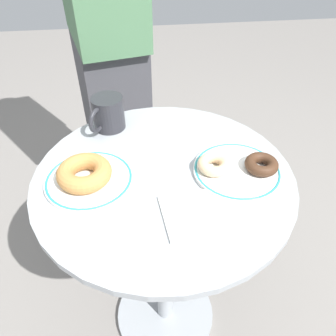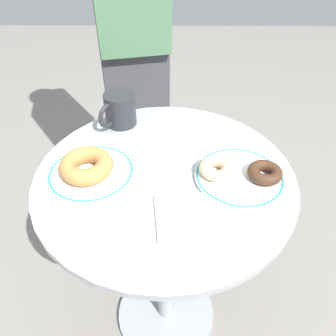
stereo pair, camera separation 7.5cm
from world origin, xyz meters
TOP-DOWN VIEW (x-y plane):
  - ground_plane at (0.00, 0.00)m, footprint 7.00×7.00m
  - cafe_table at (0.00, 0.00)m, footprint 0.63×0.63m
  - plate_left at (-0.18, -0.01)m, footprint 0.21×0.21m
  - plate_right at (0.18, -0.02)m, footprint 0.21×0.21m
  - donut_old_fashioned at (-0.18, -0.01)m, footprint 0.18×0.18m
  - donut_chocolate at (0.23, -0.02)m, footprint 0.09×0.09m
  - donut_glazed at (0.12, -0.01)m, footprint 0.09×0.09m
  - paper_napkin at (0.04, -0.14)m, footprint 0.12×0.14m
  - coffee_mug at (-0.13, 0.22)m, footprint 0.10×0.12m
  - person_figure at (-0.13, 0.59)m, footprint 0.30×0.43m

SIDE VIEW (x-z plane):
  - ground_plane at x=0.00m, z-range -0.02..0.00m
  - cafe_table at x=0.00m, z-range 0.11..0.85m
  - paper_napkin at x=0.04m, z-range 0.74..0.75m
  - plate_left at x=-0.18m, z-range 0.74..0.75m
  - plate_right at x=0.18m, z-range 0.74..0.75m
  - donut_chocolate at x=0.23m, z-range 0.75..0.78m
  - donut_glazed at x=0.12m, z-range 0.75..0.78m
  - donut_old_fashioned at x=-0.18m, z-range 0.75..0.79m
  - coffee_mug at x=-0.13m, z-range 0.74..0.84m
  - person_figure at x=-0.13m, z-range -0.01..1.71m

